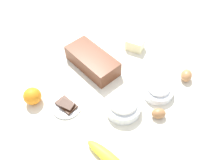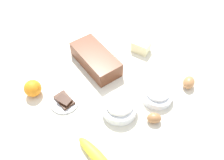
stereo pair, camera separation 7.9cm
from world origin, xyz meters
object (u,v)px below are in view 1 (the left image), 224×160
object	(u,v)px
loaf_pan	(92,61)
egg_near_butter	(159,113)
banana	(107,156)
chocolate_plate	(67,106)
sugar_bowl	(158,90)
orange_fruit	(32,96)
butter_block	(135,44)
egg_beside_bowl	(186,75)
flour_bowl	(123,106)

from	to	relation	value
loaf_pan	egg_near_butter	world-z (taller)	loaf_pan
loaf_pan	banana	xyz separation A→B (m)	(0.37, -0.30, -0.02)
egg_near_butter	chocolate_plate	xyz separation A→B (m)	(-0.32, -0.23, -0.01)
sugar_bowl	orange_fruit	size ratio (longest dim) A/B	1.81
sugar_bowl	orange_fruit	world-z (taller)	orange_fruit
loaf_pan	butter_block	world-z (taller)	loaf_pan
egg_beside_bowl	chocolate_plate	bearing A→B (deg)	-121.99
chocolate_plate	sugar_bowl	bearing A→B (deg)	52.16
sugar_bowl	egg_near_butter	bearing A→B (deg)	-54.08
loaf_pan	sugar_bowl	distance (m)	0.35
butter_block	egg_near_butter	world-z (taller)	butter_block
loaf_pan	egg_beside_bowl	xyz separation A→B (m)	(0.39, 0.24, -0.02)
banana	egg_near_butter	size ratio (longest dim) A/B	3.16
banana	butter_block	bearing A→B (deg)	118.64
egg_beside_bowl	orange_fruit	bearing A→B (deg)	-127.68
butter_block	egg_beside_bowl	bearing A→B (deg)	-1.12
egg_near_butter	orange_fruit	bearing A→B (deg)	-146.23
orange_fruit	egg_near_butter	size ratio (longest dim) A/B	1.28
flour_bowl	egg_beside_bowl	xyz separation A→B (m)	(0.11, 0.34, -0.01)
orange_fruit	butter_block	size ratio (longest dim) A/B	0.86
loaf_pan	flour_bowl	distance (m)	0.30
butter_block	chocolate_plate	distance (m)	0.49
banana	butter_block	size ratio (longest dim) A/B	2.11
butter_block	chocolate_plate	size ratio (longest dim) A/B	0.69
flour_bowl	butter_block	size ratio (longest dim) A/B	1.69
sugar_bowl	chocolate_plate	size ratio (longest dim) A/B	1.07
flour_bowl	egg_near_butter	distance (m)	0.15
sugar_bowl	chocolate_plate	world-z (taller)	sugar_bowl
butter_block	egg_beside_bowl	world-z (taller)	butter_block
butter_block	egg_beside_bowl	xyz separation A→B (m)	(0.32, -0.01, -0.00)
orange_fruit	egg_near_butter	distance (m)	0.55
banana	egg_near_butter	bearing A→B (deg)	82.17
sugar_bowl	egg_beside_bowl	size ratio (longest dim) A/B	2.07
loaf_pan	egg_near_butter	distance (m)	0.41
banana	butter_block	xyz separation A→B (m)	(-0.30, 0.54, 0.01)
butter_block	chocolate_plate	world-z (taller)	butter_block
loaf_pan	chocolate_plate	bearing A→B (deg)	-65.40
egg_near_butter	banana	bearing A→B (deg)	-97.83
egg_near_butter	butter_block	bearing A→B (deg)	141.58
flour_bowl	chocolate_plate	xyz separation A→B (m)	(-0.19, -0.15, -0.02)
egg_beside_bowl	chocolate_plate	size ratio (longest dim) A/B	0.52
banana	egg_beside_bowl	size ratio (longest dim) A/B	2.81
sugar_bowl	egg_near_butter	size ratio (longest dim) A/B	2.32
flour_bowl	egg_near_butter	bearing A→B (deg)	30.06
egg_beside_bowl	flour_bowl	bearing A→B (deg)	-108.29
butter_block	egg_beside_bowl	distance (m)	0.32
egg_beside_bowl	sugar_bowl	bearing A→B (deg)	-107.61
loaf_pan	egg_beside_bowl	distance (m)	0.46
butter_block	egg_near_butter	xyz separation A→B (m)	(0.34, -0.27, -0.01)
orange_fruit	butter_block	bearing A→B (deg)	78.08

